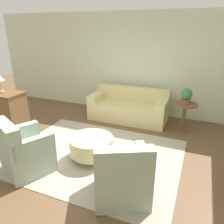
{
  "coord_description": "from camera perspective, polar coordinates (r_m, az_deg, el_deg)",
  "views": [
    {
      "loc": [
        1.75,
        -3.32,
        2.38
      ],
      "look_at": [
        0.15,
        0.55,
        0.75
      ],
      "focal_mm": 35.0,
      "sensor_mm": 36.0,
      "label": 1
    }
  ],
  "objects": [
    {
      "name": "ground_plane",
      "position": [
        4.44,
        -4.59,
        -11.2
      ],
      "size": [
        16.0,
        16.0,
        0.0
      ],
      "primitive_type": "plane",
      "color": "brown"
    },
    {
      "name": "wall_back",
      "position": [
        6.34,
        6.3,
        12.25
      ],
      "size": [
        9.27,
        0.12,
        2.8
      ],
      "color": "beige",
      "rests_on": "ground_plane"
    },
    {
      "name": "rug",
      "position": [
        4.44,
        -4.59,
        -11.15
      ],
      "size": [
        3.3,
        2.55,
        0.01
      ],
      "color": "#B2A893",
      "rests_on": "ground_plane"
    },
    {
      "name": "couch",
      "position": [
        5.99,
        4.38,
        1.02
      ],
      "size": [
        2.06,
        0.91,
        0.84
      ],
      "color": "beige",
      "rests_on": "ground_plane"
    },
    {
      "name": "armchair_left",
      "position": [
        4.1,
        -22.06,
        -9.56
      ],
      "size": [
        1.01,
        1.0,
        0.97
      ],
      "color": "#9EB29E",
      "rests_on": "rug"
    },
    {
      "name": "armchair_right",
      "position": [
        3.25,
        2.59,
        -16.62
      ],
      "size": [
        1.01,
        1.0,
        0.97
      ],
      "color": "#9EB29E",
      "rests_on": "rug"
    },
    {
      "name": "ottoman_table",
      "position": [
        4.22,
        -5.39,
        -8.58
      ],
      "size": [
        0.83,
        0.83,
        0.43
      ],
      "color": "beige",
      "rests_on": "rug"
    },
    {
      "name": "side_table",
      "position": [
        5.52,
        18.34,
        -0.01
      ],
      "size": [
        0.59,
        0.59,
        0.69
      ],
      "color": "brown",
      "rests_on": "ground_plane"
    },
    {
      "name": "dresser",
      "position": [
        5.82,
        -26.24,
        0.2
      ],
      "size": [
        1.02,
        0.59,
        0.98
      ],
      "color": "brown",
      "rests_on": "ground_plane"
    },
    {
      "name": "potted_plant_on_side_table",
      "position": [
        5.4,
        18.83,
        4.05
      ],
      "size": [
        0.27,
        0.27,
        0.37
      ],
      "color": "brown",
      "rests_on": "side_table"
    }
  ]
}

